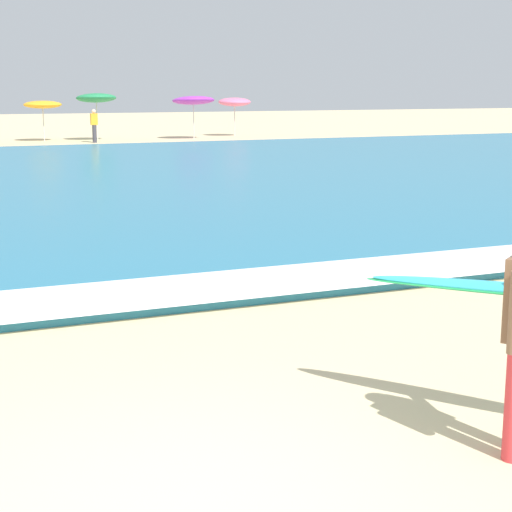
% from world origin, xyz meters
% --- Properties ---
extents(ground_plane, '(160.00, 160.00, 0.00)m').
position_xyz_m(ground_plane, '(0.00, 0.00, 0.00)').
color(ground_plane, beige).
extents(surf_foam, '(120.00, 1.55, 0.01)m').
position_xyz_m(surf_foam, '(0.00, 5.11, 0.15)').
color(surf_foam, white).
rests_on(surf_foam, sea).
extents(beach_umbrella_4, '(1.83, 1.83, 1.96)m').
position_xyz_m(beach_umbrella_4, '(5.05, 37.55, 1.77)').
color(beach_umbrella_4, beige).
rests_on(beach_umbrella_4, ground).
extents(beach_umbrella_5, '(1.96, 1.99, 2.37)m').
position_xyz_m(beach_umbrella_5, '(7.60, 37.14, 2.08)').
color(beach_umbrella_5, beige).
rests_on(beach_umbrella_5, ground).
extents(beach_umbrella_6, '(2.14, 2.17, 2.23)m').
position_xyz_m(beach_umbrella_6, '(12.41, 36.43, 1.94)').
color(beach_umbrella_6, beige).
rests_on(beach_umbrella_6, ground).
extents(beach_umbrella_7, '(1.75, 1.76, 2.07)m').
position_xyz_m(beach_umbrella_7, '(15.25, 37.93, 1.82)').
color(beach_umbrella_7, beige).
rests_on(beach_umbrella_7, ground).
extents(beachgoer_near_row_left, '(0.32, 0.20, 1.58)m').
position_xyz_m(beachgoer_near_row_left, '(7.10, 35.53, 0.84)').
color(beachgoer_near_row_left, '#383842').
rests_on(beachgoer_near_row_left, ground).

